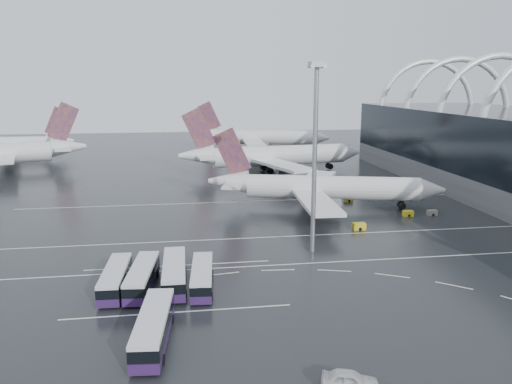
{
  "coord_description": "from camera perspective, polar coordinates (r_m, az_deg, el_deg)",
  "views": [
    {
      "loc": [
        -22.74,
        -73.02,
        27.5
      ],
      "look_at": [
        -9.22,
        18.51,
        7.0
      ],
      "focal_mm": 35.0,
      "sensor_mm": 36.0,
      "label": 1
    }
  ],
  "objects": [
    {
      "name": "airliner_main",
      "position": [
        111.58,
        7.33,
        0.46
      ],
      "size": [
        51.62,
        44.63,
        17.69
      ],
      "rotation": [
        0.0,
        0.0,
        -0.26
      ],
      "color": "silver",
      "rests_on": "ground"
    },
    {
      "name": "bus_row_near_d",
      "position": [
        69.1,
        -6.19,
        -9.55
      ],
      "size": [
        3.62,
        12.37,
        3.0
      ],
      "rotation": [
        0.0,
        0.0,
        1.5
      ],
      "color": "#311544",
      "rests_on": "ground"
    },
    {
      "name": "gse_cart_belly_e",
      "position": [
        119.05,
        10.52,
        -0.81
      ],
      "size": [
        1.99,
        1.18,
        1.09
      ],
      "primitive_type": "cube",
      "color": "gold",
      "rests_on": "ground"
    },
    {
      "name": "gse_cart_belly_d",
      "position": [
        111.31,
        19.47,
        -2.25
      ],
      "size": [
        2.05,
        1.21,
        1.12
      ],
      "primitive_type": "cube",
      "color": "slate",
      "rests_on": "ground"
    },
    {
      "name": "bus_row_far_b",
      "position": [
        56.34,
        -11.63,
        -14.89
      ],
      "size": [
        4.25,
        13.75,
        3.33
      ],
      "rotation": [
        0.0,
        0.0,
        1.48
      ],
      "color": "#311544",
      "rests_on": "ground"
    },
    {
      "name": "bus_row_near_c",
      "position": [
        70.33,
        -9.31,
        -9.1
      ],
      "size": [
        3.27,
        13.47,
        3.31
      ],
      "rotation": [
        0.0,
        0.0,
        1.57
      ],
      "color": "#311544",
      "rests_on": "ground"
    },
    {
      "name": "gse_cart_belly_a",
      "position": [
        109.17,
        16.99,
        -2.34
      ],
      "size": [
        2.1,
        1.24,
        1.15
      ],
      "primitive_type": "cube",
      "color": "gold",
      "rests_on": "ground"
    },
    {
      "name": "jet_remote_far",
      "position": [
        206.25,
        -25.64,
        4.96
      ],
      "size": [
        42.8,
        34.43,
        18.71
      ],
      "rotation": [
        0.0,
        0.0,
        3.11
      ],
      "color": "silver",
      "rests_on": "ground"
    },
    {
      "name": "airliner_gate_b",
      "position": [
        153.54,
        1.64,
        4.09
      ],
      "size": [
        58.57,
        52.24,
        20.33
      ],
      "rotation": [
        0.0,
        0.0,
        0.13
      ],
      "color": "silver",
      "rests_on": "ground"
    },
    {
      "name": "bus_row_near_b",
      "position": [
        70.04,
        -12.88,
        -9.42
      ],
      "size": [
        4.14,
        13.03,
        3.15
      ],
      "rotation": [
        0.0,
        0.0,
        1.47
      ],
      "color": "#311544",
      "rests_on": "ground"
    },
    {
      "name": "floodlight_mast",
      "position": [
        79.53,
        6.78,
        6.41
      ],
      "size": [
        2.34,
        2.34,
        30.51
      ],
      "color": "gray",
      "rests_on": "ground"
    },
    {
      "name": "lane_marking_mid",
      "position": [
        92.2,
        6.29,
        -4.93
      ],
      "size": [
        120.0,
        0.25,
        0.01
      ],
      "primitive_type": "cube",
      "color": "silver",
      "rests_on": "ground"
    },
    {
      "name": "van_curve_b",
      "position": [
        49.38,
        10.68,
        -20.36
      ],
      "size": [
        5.59,
        3.61,
        1.77
      ],
      "primitive_type": "imported",
      "rotation": [
        0.0,
        0.0,
        1.25
      ],
      "color": "silver",
      "rests_on": "ground"
    },
    {
      "name": "bus_row_near_a",
      "position": [
        70.53,
        -15.76,
        -9.46
      ],
      "size": [
        3.35,
        12.63,
        3.09
      ],
      "rotation": [
        0.0,
        0.0,
        1.53
      ],
      "color": "#311544",
      "rests_on": "ground"
    },
    {
      "name": "gse_cart_belly_c",
      "position": [
        96.96,
        11.71,
        -3.86
      ],
      "size": [
        2.34,
        1.38,
        1.28
      ],
      "primitive_type": "cube",
      "color": "gold",
      "rests_on": "ground"
    },
    {
      "name": "jet_remote_mid",
      "position": [
        175.67,
        -26.44,
        3.99
      ],
      "size": [
        48.63,
        39.44,
        21.31
      ],
      "rotation": [
        0.0,
        0.0,
        3.39
      ],
      "color": "silver",
      "rests_on": "ground"
    },
    {
      "name": "bus_bay_line_south",
      "position": [
        63.31,
        -8.95,
        -13.41
      ],
      "size": [
        28.0,
        0.25,
        0.01
      ],
      "primitive_type": "cube",
      "color": "silver",
      "rests_on": "ground"
    },
    {
      "name": "ground",
      "position": [
        81.27,
        8.44,
        -7.43
      ],
      "size": [
        420.0,
        420.0,
        0.0
      ],
      "primitive_type": "plane",
      "color": "black",
      "rests_on": "ground"
    },
    {
      "name": "lane_marking_far",
      "position": [
        118.52,
        2.89,
        -0.94
      ],
      "size": [
        120.0,
        0.25,
        0.01
      ],
      "primitive_type": "cube",
      "color": "silver",
      "rests_on": "ground"
    },
    {
      "name": "bus_bay_line_north",
      "position": [
        78.03,
        -8.88,
        -8.29
      ],
      "size": [
        28.0,
        0.25,
        0.01
      ],
      "primitive_type": "cube",
      "color": "silver",
      "rests_on": "ground"
    },
    {
      "name": "lane_marking_near",
      "position": [
        79.48,
        8.85,
        -7.9
      ],
      "size": [
        120.0,
        0.25,
        0.01
      ],
      "primitive_type": "cube",
      "color": "silver",
      "rests_on": "ground"
    },
    {
      "name": "airliner_gate_c",
      "position": [
        206.37,
        0.36,
        6.22
      ],
      "size": [
        55.05,
        50.0,
        19.79
      ],
      "rotation": [
        0.0,
        0.0,
        -0.25
      ],
      "color": "silver",
      "rests_on": "ground"
    }
  ]
}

